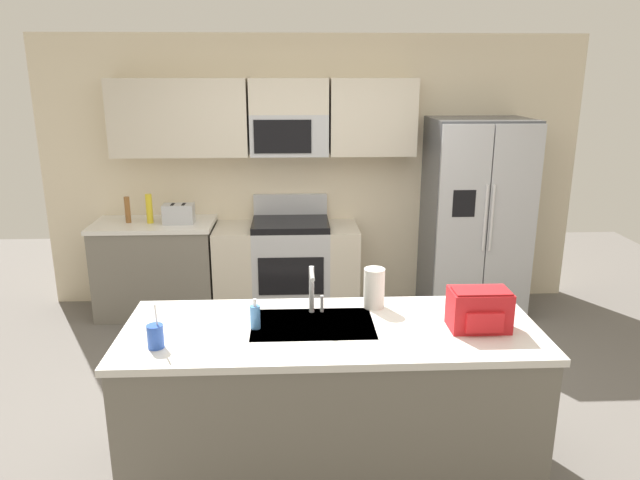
{
  "coord_description": "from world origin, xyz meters",
  "views": [
    {
      "loc": [
        -0.19,
        -3.58,
        2.25
      ],
      "look_at": [
        0.0,
        0.6,
        1.05
      ],
      "focal_mm": 32.93,
      "sensor_mm": 36.0,
      "label": 1
    }
  ],
  "objects_px": {
    "toaster": "(179,214)",
    "sink_faucet": "(313,287)",
    "paper_towel_roll": "(374,288)",
    "soap_dispenser": "(255,316)",
    "backpack": "(479,309)",
    "refrigerator": "(475,218)",
    "pepper_mill": "(128,210)",
    "drink_cup_blue": "(155,336)",
    "range_oven": "(287,266)",
    "bottle_yellow": "(149,209)"
  },
  "relations": [
    {
      "from": "toaster",
      "to": "sink_faucet",
      "type": "bearing_deg",
      "value": -61.8
    },
    {
      "from": "toaster",
      "to": "paper_towel_roll",
      "type": "distance_m",
      "value": 2.6
    },
    {
      "from": "soap_dispenser",
      "to": "backpack",
      "type": "bearing_deg",
      "value": -3.02
    },
    {
      "from": "refrigerator",
      "to": "pepper_mill",
      "type": "height_order",
      "value": "refrigerator"
    },
    {
      "from": "soap_dispenser",
      "to": "paper_towel_roll",
      "type": "height_order",
      "value": "paper_towel_roll"
    },
    {
      "from": "drink_cup_blue",
      "to": "refrigerator",
      "type": "bearing_deg",
      "value": 46.58
    },
    {
      "from": "range_oven",
      "to": "paper_towel_roll",
      "type": "height_order",
      "value": "paper_towel_roll"
    },
    {
      "from": "refrigerator",
      "to": "bottle_yellow",
      "type": "bearing_deg",
      "value": 179.2
    },
    {
      "from": "refrigerator",
      "to": "bottle_yellow",
      "type": "xyz_separation_m",
      "value": [
        -3.05,
        0.04,
        0.11
      ]
    },
    {
      "from": "pepper_mill",
      "to": "backpack",
      "type": "xyz_separation_m",
      "value": [
        2.54,
        -2.48,
        -0.0
      ]
    },
    {
      "from": "range_oven",
      "to": "sink_faucet",
      "type": "distance_m",
      "value": 2.32
    },
    {
      "from": "range_oven",
      "to": "bottle_yellow",
      "type": "bearing_deg",
      "value": -178.67
    },
    {
      "from": "bottle_yellow",
      "to": "drink_cup_blue",
      "type": "xyz_separation_m",
      "value": [
        0.63,
        -2.6,
        -0.07
      ]
    },
    {
      "from": "refrigerator",
      "to": "sink_faucet",
      "type": "height_order",
      "value": "refrigerator"
    },
    {
      "from": "refrigerator",
      "to": "soap_dispenser",
      "type": "height_order",
      "value": "refrigerator"
    },
    {
      "from": "soap_dispenser",
      "to": "paper_towel_roll",
      "type": "xyz_separation_m",
      "value": [
        0.69,
        0.27,
        0.05
      ]
    },
    {
      "from": "drink_cup_blue",
      "to": "paper_towel_roll",
      "type": "distance_m",
      "value": 1.28
    },
    {
      "from": "sink_faucet",
      "to": "backpack",
      "type": "height_order",
      "value": "sink_faucet"
    },
    {
      "from": "drink_cup_blue",
      "to": "soap_dispenser",
      "type": "xyz_separation_m",
      "value": [
        0.49,
        0.21,
        0.0
      ]
    },
    {
      "from": "pepper_mill",
      "to": "paper_towel_roll",
      "type": "relative_size",
      "value": 1.01
    },
    {
      "from": "toaster",
      "to": "pepper_mill",
      "type": "height_order",
      "value": "pepper_mill"
    },
    {
      "from": "sink_faucet",
      "to": "backpack",
      "type": "relative_size",
      "value": 0.88
    },
    {
      "from": "toaster",
      "to": "paper_towel_roll",
      "type": "xyz_separation_m",
      "value": [
        1.54,
        -2.09,
        0.03
      ]
    },
    {
      "from": "refrigerator",
      "to": "sink_faucet",
      "type": "distance_m",
      "value": 2.7
    },
    {
      "from": "sink_faucet",
      "to": "drink_cup_blue",
      "type": "relative_size",
      "value": 1.16
    },
    {
      "from": "bottle_yellow",
      "to": "sink_faucet",
      "type": "relative_size",
      "value": 0.97
    },
    {
      "from": "toaster",
      "to": "sink_faucet",
      "type": "height_order",
      "value": "sink_faucet"
    },
    {
      "from": "refrigerator",
      "to": "backpack",
      "type": "relative_size",
      "value": 5.78
    },
    {
      "from": "pepper_mill",
      "to": "soap_dispenser",
      "type": "xyz_separation_m",
      "value": [
        1.33,
        -2.41,
        -0.05
      ]
    },
    {
      "from": "paper_towel_roll",
      "to": "backpack",
      "type": "relative_size",
      "value": 0.75
    },
    {
      "from": "toaster",
      "to": "soap_dispenser",
      "type": "height_order",
      "value": "toaster"
    },
    {
      "from": "sink_faucet",
      "to": "paper_towel_roll",
      "type": "xyz_separation_m",
      "value": [
        0.37,
        0.09,
        -0.05
      ]
    },
    {
      "from": "drink_cup_blue",
      "to": "bottle_yellow",
      "type": "bearing_deg",
      "value": 103.54
    },
    {
      "from": "range_oven",
      "to": "pepper_mill",
      "type": "distance_m",
      "value": 1.58
    },
    {
      "from": "refrigerator",
      "to": "drink_cup_blue",
      "type": "xyz_separation_m",
      "value": [
        -2.42,
        -2.56,
        0.04
      ]
    },
    {
      "from": "sink_faucet",
      "to": "soap_dispenser",
      "type": "xyz_separation_m",
      "value": [
        -0.32,
        -0.18,
        -0.1
      ]
    },
    {
      "from": "refrigerator",
      "to": "bottle_yellow",
      "type": "distance_m",
      "value": 3.05
    },
    {
      "from": "drink_cup_blue",
      "to": "range_oven",
      "type": "bearing_deg",
      "value": 76.36
    },
    {
      "from": "bottle_yellow",
      "to": "drink_cup_blue",
      "type": "bearing_deg",
      "value": -76.46
    },
    {
      "from": "bottle_yellow",
      "to": "soap_dispenser",
      "type": "distance_m",
      "value": 2.64
    },
    {
      "from": "refrigerator",
      "to": "pepper_mill",
      "type": "xyz_separation_m",
      "value": [
        -3.25,
        0.07,
        0.1
      ]
    },
    {
      "from": "bottle_yellow",
      "to": "paper_towel_roll",
      "type": "height_order",
      "value": "bottle_yellow"
    },
    {
      "from": "pepper_mill",
      "to": "sink_faucet",
      "type": "xyz_separation_m",
      "value": [
        1.65,
        -2.23,
        0.05
      ]
    },
    {
      "from": "sink_faucet",
      "to": "soap_dispenser",
      "type": "bearing_deg",
      "value": -150.33
    },
    {
      "from": "bottle_yellow",
      "to": "pepper_mill",
      "type": "bearing_deg",
      "value": 172.61
    },
    {
      "from": "drink_cup_blue",
      "to": "soap_dispenser",
      "type": "relative_size",
      "value": 1.43
    },
    {
      "from": "toaster",
      "to": "range_oven",
      "type": "bearing_deg",
      "value": 3.02
    },
    {
      "from": "toaster",
      "to": "backpack",
      "type": "bearing_deg",
      "value": -49.62
    },
    {
      "from": "sink_faucet",
      "to": "drink_cup_blue",
      "type": "height_order",
      "value": "sink_faucet"
    },
    {
      "from": "refrigerator",
      "to": "soap_dispenser",
      "type": "distance_m",
      "value": 3.04
    }
  ]
}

